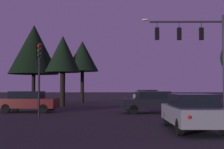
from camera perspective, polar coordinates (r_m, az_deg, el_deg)
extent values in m
plane|color=#262326|center=(30.67, 3.45, -5.82)|extent=(168.00, 168.00, 0.00)
cylinder|color=#232326|center=(23.47, 20.41, 1.99)|extent=(0.20, 0.20, 7.11)
cylinder|color=#232326|center=(23.14, 13.89, 9.65)|extent=(5.41, 0.25, 0.14)
ellipsoid|color=#F4EACC|center=(22.69, 6.36, 10.23)|extent=(0.56, 0.28, 0.16)
cylinder|color=#232326|center=(23.37, 16.51, 9.01)|extent=(0.05, 0.05, 0.44)
cube|color=black|center=(23.24, 16.53, 7.38)|extent=(0.30, 0.25, 0.90)
sphere|color=#4C0A0A|center=(23.42, 16.43, 8.00)|extent=(0.18, 0.18, 0.18)
sphere|color=#56380C|center=(23.38, 16.44, 7.32)|extent=(0.18, 0.18, 0.18)
sphere|color=#1EE04C|center=(23.33, 16.45, 6.65)|extent=(0.18, 0.18, 0.18)
cylinder|color=#232326|center=(22.98, 12.57, 9.16)|extent=(0.05, 0.05, 0.44)
cube|color=black|center=(22.86, 12.59, 7.51)|extent=(0.30, 0.25, 0.90)
sphere|color=#4C0A0A|center=(23.04, 12.51, 8.14)|extent=(0.18, 0.18, 0.18)
sphere|color=#56380C|center=(22.99, 12.51, 7.45)|extent=(0.18, 0.18, 0.18)
sphere|color=#1EE04C|center=(22.95, 12.52, 6.76)|extent=(0.18, 0.18, 0.18)
cylinder|color=#232326|center=(22.71, 8.51, 9.28)|extent=(0.05, 0.05, 0.43)
cube|color=black|center=(22.58, 8.52, 7.63)|extent=(0.30, 0.25, 0.90)
sphere|color=#4C0A0A|center=(22.77, 8.46, 8.27)|extent=(0.18, 0.18, 0.18)
sphere|color=#56380C|center=(22.72, 8.47, 7.57)|extent=(0.18, 0.18, 0.18)
sphere|color=#1EE04C|center=(22.67, 8.47, 6.87)|extent=(0.18, 0.18, 0.18)
cylinder|color=#232326|center=(18.28, -13.64, -2.53)|extent=(0.12, 0.12, 3.51)
cube|color=black|center=(18.41, -13.57, 4.34)|extent=(0.31, 0.26, 0.90)
sphere|color=red|center=(18.31, -13.68, 5.26)|extent=(0.18, 0.18, 0.18)
sphere|color=#56380C|center=(18.28, -13.69, 4.39)|extent=(0.18, 0.18, 0.18)
sphere|color=#0C4219|center=(18.25, -13.70, 3.52)|extent=(0.18, 0.18, 0.18)
cube|color=gray|center=(13.25, 14.77, -7.29)|extent=(1.92, 4.48, 0.68)
cube|color=black|center=(13.07, 14.90, -4.72)|extent=(1.63, 2.43, 0.52)
cylinder|color=black|center=(14.55, 10.18, -8.24)|extent=(0.21, 0.64, 0.64)
cylinder|color=black|center=(14.91, 16.47, -8.04)|extent=(0.21, 0.64, 0.64)
cylinder|color=black|center=(11.68, 12.63, -9.65)|extent=(0.21, 0.64, 0.64)
cylinder|color=black|center=(12.13, 20.32, -9.29)|extent=(0.21, 0.64, 0.64)
sphere|color=red|center=(10.93, 14.36, -7.82)|extent=(0.14, 0.14, 0.14)
cube|color=black|center=(21.47, 7.35, -5.48)|extent=(4.25, 2.12, 0.68)
cube|color=black|center=(21.48, 7.73, -3.87)|extent=(2.34, 1.71, 0.52)
cylinder|color=black|center=(20.46, 4.11, -6.59)|extent=(0.65, 0.25, 0.64)
cylinder|color=black|center=(22.01, 3.43, -6.31)|extent=(0.65, 0.25, 0.64)
cylinder|color=black|center=(21.08, 11.45, -6.43)|extent=(0.65, 0.25, 0.64)
cylinder|color=black|center=(22.59, 10.29, -6.17)|extent=(0.65, 0.25, 0.64)
sphere|color=red|center=(21.43, 13.13, -5.17)|extent=(0.14, 0.14, 0.14)
sphere|color=red|center=(22.61, 12.13, -5.04)|extent=(0.14, 0.14, 0.14)
cube|color=#4C0F0F|center=(22.82, -15.43, -5.23)|extent=(4.27, 2.21, 0.68)
cube|color=black|center=(22.85, -15.77, -3.72)|extent=(2.36, 1.78, 0.52)
cylinder|color=black|center=(23.19, -11.57, -6.07)|extent=(0.66, 0.26, 0.64)
cylinder|color=black|center=(21.62, -12.79, -6.32)|extent=(0.66, 0.26, 0.64)
cylinder|color=black|center=(24.09, -17.82, -5.86)|extent=(0.66, 0.26, 0.64)
cylinder|color=black|center=(22.59, -19.42, -6.07)|extent=(0.66, 0.26, 0.64)
sphere|color=red|center=(24.19, -19.52, -4.78)|extent=(0.14, 0.14, 0.14)
cube|color=gray|center=(34.70, 6.58, -4.33)|extent=(2.87, 4.28, 0.68)
cube|color=black|center=(34.54, 6.68, -3.34)|extent=(2.10, 2.48, 0.52)
cylinder|color=black|center=(35.58, 4.55, -4.84)|extent=(0.38, 0.67, 0.64)
cylinder|color=black|center=(36.21, 6.88, -4.79)|extent=(0.38, 0.67, 0.64)
cylinder|color=black|center=(33.20, 6.27, -5.00)|extent=(0.38, 0.67, 0.64)
cylinder|color=black|center=(33.88, 8.72, -4.94)|extent=(0.38, 0.67, 0.64)
sphere|color=red|center=(32.64, 7.02, -4.27)|extent=(0.14, 0.14, 0.14)
sphere|color=red|center=(33.19, 8.98, -4.23)|extent=(0.14, 0.14, 0.14)
cylinder|color=black|center=(33.30, -14.62, -2.70)|extent=(0.40, 0.40, 3.23)
cone|color=black|center=(33.55, -14.54, 4.61)|extent=(5.35, 5.35, 5.31)
cylinder|color=black|center=(29.37, -9.32, -2.76)|extent=(0.48, 0.48, 3.26)
cone|color=black|center=(29.54, -9.27, 3.86)|extent=(3.40, 3.40, 3.55)
cylinder|color=black|center=(35.62, -5.64, -2.37)|extent=(0.41, 0.41, 3.71)
cone|color=black|center=(35.81, -5.62, 3.48)|extent=(3.82, 3.82, 3.59)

